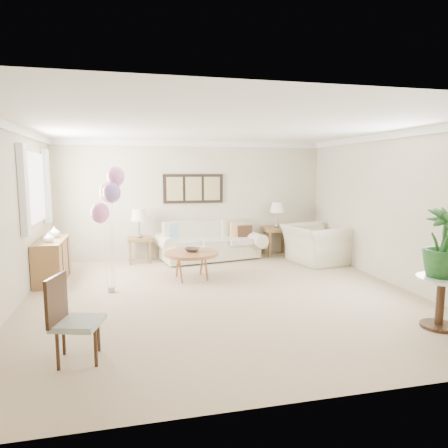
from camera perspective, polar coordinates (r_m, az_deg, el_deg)
name	(u,v)px	position (r m, az deg, el deg)	size (l,w,h in m)	color
ground_plane	(223,295)	(6.36, -0.13, -10.16)	(6.00, 6.00, 0.00)	tan
room_shell	(215,191)	(6.14, -1.34, 4.67)	(6.04, 6.04, 2.60)	beige
wall_art_triptych	(193,189)	(8.98, -4.39, 5.06)	(1.35, 0.06, 0.65)	black
sofa	(210,244)	(8.84, -2.01, -2.91)	(2.44, 1.24, 0.85)	beige
end_table_left	(140,241)	(8.69, -11.97, -2.44)	(0.50, 0.45, 0.54)	olive
end_table_right	(277,232)	(9.31, 7.55, -1.10)	(0.60, 0.55, 0.65)	olive
lamp_left	(139,216)	(8.61, -12.06, 1.14)	(0.34, 0.34, 0.60)	gray
lamp_right	(277,208)	(9.25, 7.60, 2.23)	(0.32, 0.32, 0.57)	gray
coffee_table	(191,254)	(7.22, -4.68, -4.31)	(0.98, 0.98, 0.49)	#95553D
decor_bowl	(192,250)	(7.24, -4.57, -3.70)	(0.27, 0.27, 0.07)	#332C27
armchair	(315,244)	(8.71, 12.89, -2.82)	(1.22, 1.07, 0.79)	beige
side_table	(441,290)	(5.66, 28.59, -8.24)	(0.59, 0.59, 0.64)	silver
potted_plant	(443,243)	(5.55, 28.79, -2.38)	(0.47, 0.47, 0.85)	#144417
accent_chair	(71,317)	(4.43, -21.04, -12.27)	(0.55, 0.55, 0.91)	#98A094
credenza	(52,261)	(7.70, -23.36, -4.81)	(0.46, 1.20, 0.74)	olive
vase_white	(49,237)	(7.37, -23.74, -1.72)	(0.17, 0.17, 0.18)	white
vase_sage	(54,232)	(7.85, -23.08, -1.04)	(0.20, 0.20, 0.21)	silver
balloon_cluster	(109,194)	(6.52, -16.12, 4.12)	(0.53, 0.50, 2.02)	gray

